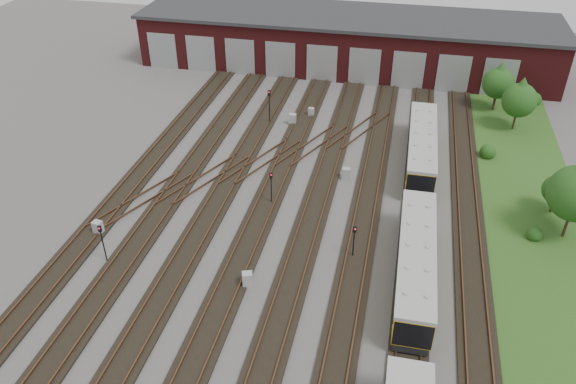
# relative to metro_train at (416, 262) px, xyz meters

# --- Properties ---
(ground) EXTENTS (120.00, 120.00, 0.00)m
(ground) POSITION_rel_metro_train_xyz_m (-10.00, -0.99, -1.73)
(ground) COLOR #4C4946
(ground) RESTS_ON ground
(track_network) EXTENTS (30.40, 70.00, 0.33)m
(track_network) POSITION_rel_metro_train_xyz_m (-10.17, -0.40, -1.62)
(track_network) COLOR black
(track_network) RESTS_ON ground
(maintenance_shed) EXTENTS (51.00, 12.50, 6.35)m
(maintenance_shed) POSITION_rel_metro_train_xyz_m (-10.01, 38.99, 1.47)
(maintenance_shed) COLOR #541517
(maintenance_shed) RESTS_ON ground
(grass_verge) EXTENTS (8.00, 55.00, 0.05)m
(grass_verge) POSITION_rel_metro_train_xyz_m (9.00, 9.01, -1.71)
(grass_verge) COLOR #254C19
(grass_verge) RESTS_ON ground
(metro_train) EXTENTS (2.50, 45.26, 2.74)m
(metro_train) POSITION_rel_metro_train_xyz_m (0.00, 0.00, 0.00)
(metro_train) COLOR black
(metro_train) RESTS_ON ground
(signal_mast_0) EXTENTS (0.26, 0.25, 3.09)m
(signal_mast_0) POSITION_rel_metro_train_xyz_m (-21.32, -2.56, 0.23)
(signal_mast_0) COLOR black
(signal_mast_0) RESTS_ON ground
(signal_mast_1) EXTENTS (0.29, 0.27, 3.67)m
(signal_mast_1) POSITION_rel_metro_train_xyz_m (-15.28, 20.86, 0.61)
(signal_mast_1) COLOR black
(signal_mast_1) RESTS_ON ground
(signal_mast_2) EXTENTS (0.27, 0.26, 2.91)m
(signal_mast_2) POSITION_rel_metro_train_xyz_m (-11.61, 6.94, 0.13)
(signal_mast_2) COLOR black
(signal_mast_2) RESTS_ON ground
(signal_mast_3) EXTENTS (0.28, 0.27, 2.72)m
(signal_mast_3) POSITION_rel_metro_train_xyz_m (-4.30, 1.65, 0.03)
(signal_mast_3) COLOR black
(signal_mast_3) RESTS_ON ground
(relay_cabinet_0) EXTENTS (0.75, 0.65, 1.12)m
(relay_cabinet_0) POSITION_rel_metro_train_xyz_m (-23.38, 0.16, -1.17)
(relay_cabinet_0) COLOR #A2A5A7
(relay_cabinet_0) RESTS_ON ground
(relay_cabinet_1) EXTENTS (0.70, 0.58, 1.15)m
(relay_cabinet_1) POSITION_rel_metro_train_xyz_m (-12.95, 21.20, -1.16)
(relay_cabinet_1) COLOR #A2A5A7
(relay_cabinet_1) RESTS_ON ground
(relay_cabinet_2) EXTENTS (0.84, 0.77, 1.14)m
(relay_cabinet_2) POSITION_rel_metro_train_xyz_m (-10.81, -2.88, -1.16)
(relay_cabinet_2) COLOR #A2A5A7
(relay_cabinet_2) RESTS_ON ground
(relay_cabinet_3) EXTENTS (0.61, 0.51, 0.97)m
(relay_cabinet_3) POSITION_rel_metro_train_xyz_m (-11.43, 23.38, -1.25)
(relay_cabinet_3) COLOR #A2A5A7
(relay_cabinet_3) RESTS_ON ground
(relay_cabinet_4) EXTENTS (0.65, 0.55, 1.07)m
(relay_cabinet_4) POSITION_rel_metro_train_xyz_m (-6.20, 11.94, -1.20)
(relay_cabinet_4) COLOR #A2A5A7
(relay_cabinet_4) RESTS_ON ground
(tree_0) EXTENTS (3.37, 3.37, 5.58)m
(tree_0) POSITION_rel_metro_train_xyz_m (9.01, 24.99, 1.85)
(tree_0) COLOR #332417
(tree_0) RESTS_ON ground
(tree_1) EXTENTS (3.26, 3.26, 5.40)m
(tree_1) POSITION_rel_metro_train_xyz_m (7.41, 29.24, 1.74)
(tree_1) COLOR #332417
(tree_1) RESTS_ON ground
(tree_3) EXTENTS (2.30, 2.30, 3.81)m
(tree_3) POSITION_rel_metro_train_xyz_m (10.44, 10.60, 0.71)
(tree_3) COLOR #332417
(tree_3) RESTS_ON ground
(bush_0) EXTENTS (1.16, 1.16, 1.16)m
(bush_0) POSITION_rel_metro_train_xyz_m (8.66, 6.74, -1.15)
(bush_0) COLOR #1B4814
(bush_0) RESTS_ON ground
(bush_1) EXTENTS (1.48, 1.48, 1.48)m
(bush_1) POSITION_rel_metro_train_xyz_m (6.11, 18.64, -0.99)
(bush_1) COLOR #1B4814
(bush_1) RESTS_ON ground
(bush_2) EXTENTS (1.49, 1.49, 1.49)m
(bush_2) POSITION_rel_metro_train_xyz_m (11.92, 31.85, -0.98)
(bush_2) COLOR #1B4814
(bush_2) RESTS_ON ground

